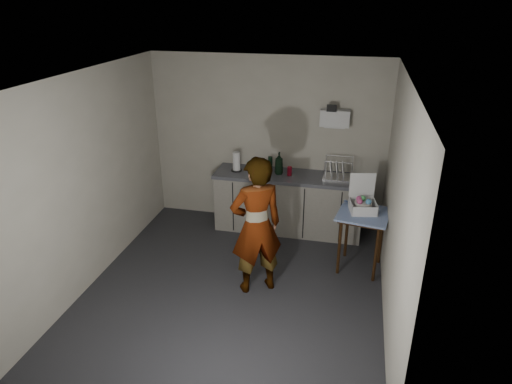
% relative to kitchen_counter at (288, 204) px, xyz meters
% --- Properties ---
extents(ground, '(4.00, 4.00, 0.00)m').
position_rel_kitchen_counter_xyz_m(ground, '(-0.40, -1.70, -0.43)').
color(ground, '#27272C').
rests_on(ground, ground).
extents(wall_back, '(3.60, 0.02, 2.60)m').
position_rel_kitchen_counter_xyz_m(wall_back, '(-0.40, 0.29, 0.87)').
color(wall_back, beige).
rests_on(wall_back, ground).
extents(wall_right, '(0.02, 4.00, 2.60)m').
position_rel_kitchen_counter_xyz_m(wall_right, '(1.39, -1.70, 0.87)').
color(wall_right, beige).
rests_on(wall_right, ground).
extents(wall_left, '(0.02, 4.00, 2.60)m').
position_rel_kitchen_counter_xyz_m(wall_left, '(-2.19, -1.70, 0.87)').
color(wall_left, beige).
rests_on(wall_left, ground).
extents(ceiling, '(3.60, 4.00, 0.01)m').
position_rel_kitchen_counter_xyz_m(ceiling, '(-0.40, -1.70, 2.17)').
color(ceiling, silver).
rests_on(ceiling, wall_back).
extents(kitchen_counter, '(2.24, 0.62, 0.91)m').
position_rel_kitchen_counter_xyz_m(kitchen_counter, '(0.00, 0.00, 0.00)').
color(kitchen_counter, black).
rests_on(kitchen_counter, ground).
extents(wall_shelf, '(0.42, 0.18, 0.37)m').
position_rel_kitchen_counter_xyz_m(wall_shelf, '(0.60, 0.22, 1.32)').
color(wall_shelf, white).
rests_on(wall_shelf, ground).
extents(side_table, '(0.72, 0.72, 0.82)m').
position_rel_kitchen_counter_xyz_m(side_table, '(1.10, -0.88, 0.28)').
color(side_table, '#311D0B').
rests_on(side_table, ground).
extents(standing_man, '(0.76, 0.68, 1.74)m').
position_rel_kitchen_counter_xyz_m(standing_man, '(-0.14, -1.62, 0.44)').
color(standing_man, '#B2A593').
rests_on(standing_man, ground).
extents(soap_bottle, '(0.13, 0.13, 0.33)m').
position_rel_kitchen_counter_xyz_m(soap_bottle, '(-0.16, 0.01, 0.65)').
color(soap_bottle, black).
rests_on(soap_bottle, kitchen_counter).
extents(soda_can, '(0.07, 0.07, 0.13)m').
position_rel_kitchen_counter_xyz_m(soda_can, '(0.00, -0.02, 0.55)').
color(soda_can, red).
rests_on(soda_can, kitchen_counter).
extents(dark_bottle, '(0.07, 0.07, 0.23)m').
position_rel_kitchen_counter_xyz_m(dark_bottle, '(-0.31, 0.09, 0.60)').
color(dark_bottle, black).
rests_on(dark_bottle, kitchen_counter).
extents(paper_towel, '(0.17, 0.17, 0.30)m').
position_rel_kitchen_counter_xyz_m(paper_towel, '(-0.81, -0.01, 0.62)').
color(paper_towel, black).
rests_on(paper_towel, kitchen_counter).
extents(dish_rack, '(0.43, 0.32, 0.30)m').
position_rel_kitchen_counter_xyz_m(dish_rack, '(0.70, 0.04, 0.55)').
color(dish_rack, white).
rests_on(dish_rack, kitchen_counter).
extents(bakery_box, '(0.38, 0.39, 0.46)m').
position_rel_kitchen_counter_xyz_m(bakery_box, '(1.08, -0.80, 0.49)').
color(bakery_box, white).
rests_on(bakery_box, side_table).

